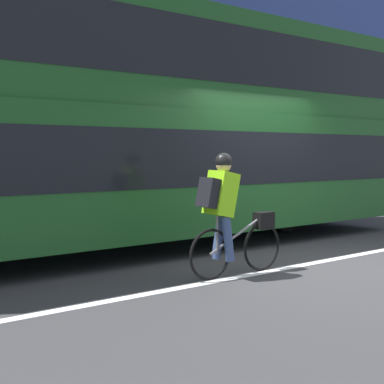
% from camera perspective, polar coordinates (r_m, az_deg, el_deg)
% --- Properties ---
extents(ground_plane, '(80.00, 80.00, 0.00)m').
position_cam_1_polar(ground_plane, '(7.81, 13.78, -7.43)').
color(ground_plane, '#38383A').
extents(road_center_line, '(50.00, 0.14, 0.01)m').
position_cam_1_polar(road_center_line, '(7.87, 13.24, -7.31)').
color(road_center_line, silver).
rests_on(road_center_line, ground_plane).
extents(sidewalk_curb, '(60.00, 2.44, 0.12)m').
position_cam_1_polar(sidewalk_curb, '(11.91, -6.69, -3.06)').
color(sidewalk_curb, gray).
rests_on(sidewalk_curb, ground_plane).
extents(building_facade, '(60.00, 0.30, 7.28)m').
position_cam_1_polar(building_facade, '(13.19, -9.90, 13.21)').
color(building_facade, '#33478C').
rests_on(building_facade, ground_plane).
extents(bus, '(10.02, 2.53, 3.76)m').
position_cam_1_polar(bus, '(8.77, -4.37, 7.69)').
color(bus, black).
rests_on(bus, ground_plane).
extents(cyclist_on_bike, '(1.51, 0.32, 1.56)m').
position_cam_1_polar(cyclist_on_bike, '(6.67, 3.80, -1.94)').
color(cyclist_on_bike, black).
rests_on(cyclist_on_bike, ground_plane).
extents(street_sign_post, '(0.36, 0.09, 2.20)m').
position_cam_1_polar(street_sign_post, '(14.40, 8.63, 3.36)').
color(street_sign_post, '#59595B').
rests_on(street_sign_post, sidewalk_curb).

